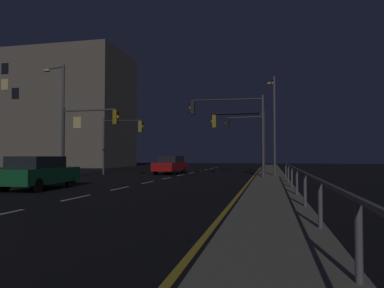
# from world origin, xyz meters

# --- Properties ---
(ground_plane) EXTENTS (112.00, 112.00, 0.00)m
(ground_plane) POSITION_xyz_m (0.00, 17.50, 0.00)
(ground_plane) COLOR black
(ground_plane) RESTS_ON ground
(sidewalk_right) EXTENTS (2.14, 77.00, 0.14)m
(sidewalk_right) POSITION_xyz_m (7.21, 17.50, 0.07)
(sidewalk_right) COLOR gray
(sidewalk_right) RESTS_ON ground
(lane_markings_center) EXTENTS (0.14, 50.00, 0.01)m
(lane_markings_center) POSITION_xyz_m (0.00, 21.00, 0.01)
(lane_markings_center) COLOR silver
(lane_markings_center) RESTS_ON ground
(lane_edge_line) EXTENTS (0.14, 53.00, 0.01)m
(lane_edge_line) POSITION_xyz_m (5.89, 22.50, 0.01)
(lane_edge_line) COLOR gold
(lane_edge_line) RESTS_ON ground
(car) EXTENTS (2.00, 4.47, 1.57)m
(car) POSITION_xyz_m (-3.52, 11.61, 0.82)
(car) COLOR #14592D
(car) RESTS_ON ground
(car_oncoming) EXTENTS (2.08, 4.50, 1.57)m
(car_oncoming) POSITION_xyz_m (-1.32, 26.58, 0.82)
(car_oncoming) COLOR #B71414
(car_oncoming) RESTS_ON ground
(traffic_light_overhead_east) EXTENTS (3.63, 0.67, 5.37)m
(traffic_light_overhead_east) POSITION_xyz_m (4.93, 30.64, 3.91)
(traffic_light_overhead_east) COLOR #4C4C51
(traffic_light_overhead_east) RESTS_ON sidewalk_right
(traffic_light_far_left) EXTENTS (3.49, 0.70, 4.86)m
(traffic_light_far_left) POSITION_xyz_m (-5.21, 24.97, 3.41)
(traffic_light_far_left) COLOR #4C4C51
(traffic_light_far_left) RESTS_ON ground
(traffic_light_near_right) EXTENTS (5.20, 0.53, 5.63)m
(traffic_light_near_right) POSITION_xyz_m (4.47, 21.38, 4.17)
(traffic_light_near_right) COLOR #4C4C51
(traffic_light_near_right) RESTS_ON sidewalk_right
(traffic_light_mid_right) EXTENTS (4.26, 0.39, 4.94)m
(traffic_light_mid_right) POSITION_xyz_m (-4.91, 18.75, 3.51)
(traffic_light_mid_right) COLOR #2D3033
(traffic_light_mid_right) RESTS_ON ground
(traffic_light_far_right) EXTENTS (4.00, 0.42, 4.84)m
(traffic_light_far_right) POSITION_xyz_m (4.94, 23.32, 3.56)
(traffic_light_far_right) COLOR #38383D
(traffic_light_far_right) RESTS_ON sidewalk_right
(street_lamp_median) EXTENTS (0.63, 1.53, 7.38)m
(street_lamp_median) POSITION_xyz_m (7.45, 24.08, 4.54)
(street_lamp_median) COLOR #4C4C51
(street_lamp_median) RESTS_ON sidewalk_right
(street_lamp_mid_block) EXTENTS (1.95, 0.60, 8.12)m
(street_lamp_mid_block) POSITION_xyz_m (-7.53, 19.49, 4.82)
(street_lamp_mid_block) COLOR #4C4C51
(street_lamp_mid_block) RESTS_ON ground
(barrier_fence) EXTENTS (0.09, 22.32, 0.98)m
(barrier_fence) POSITION_xyz_m (8.13, 9.11, 0.88)
(barrier_fence) COLOR #59595E
(barrier_fence) RESTS_ON sidewalk_right
(building_distant) EXTENTS (25.10, 11.28, 16.68)m
(building_distant) POSITION_xyz_m (-26.06, 44.18, 8.34)
(building_distant) COLOR #6B6056
(building_distant) RESTS_ON ground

